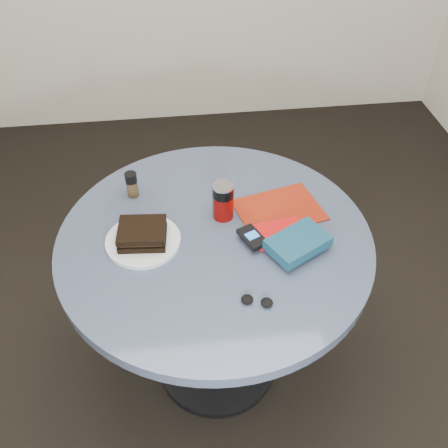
{
  "coord_description": "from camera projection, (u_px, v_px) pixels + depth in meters",
  "views": [
    {
      "loc": [
        -0.11,
        -1.12,
        1.86
      ],
      "look_at": [
        0.03,
        0.0,
        0.8
      ],
      "focal_mm": 40.0,
      "sensor_mm": 36.0,
      "label": 1
    }
  ],
  "objects": [
    {
      "name": "ground",
      "position": [
        217.0,
        364.0,
        2.09
      ],
      "size": [
        4.0,
        4.0,
        0.0
      ],
      "primitive_type": "plane",
      "color": "black",
      "rests_on": "ground"
    },
    {
      "name": "magazine",
      "position": [
        279.0,
        210.0,
        1.67
      ],
      "size": [
        0.31,
        0.26,
        0.0
      ],
      "primitive_type": "cube",
      "rotation": [
        0.0,
        0.0,
        0.24
      ],
      "color": "maroon",
      "rests_on": "table"
    },
    {
      "name": "red_book",
      "position": [
        278.0,
        233.0,
        1.57
      ],
      "size": [
        0.18,
        0.13,
        0.01
      ],
      "primitive_type": "cube",
      "rotation": [
        0.0,
        0.0,
        0.17
      ],
      "color": "red",
      "rests_on": "magazine"
    },
    {
      "name": "pepper_grinder",
      "position": [
        132.0,
        184.0,
        1.69
      ],
      "size": [
        0.05,
        0.05,
        0.09
      ],
      "color": "#45351D",
      "rests_on": "table"
    },
    {
      "name": "mp3_player",
      "position": [
        252.0,
        237.0,
        1.54
      ],
      "size": [
        0.09,
        0.11,
        0.02
      ],
      "color": "black",
      "rests_on": "red_book"
    },
    {
      "name": "sandwich",
      "position": [
        142.0,
        234.0,
        1.53
      ],
      "size": [
        0.15,
        0.13,
        0.05
      ],
      "color": "black",
      "rests_on": "plate"
    },
    {
      "name": "headphones",
      "position": [
        257.0,
        301.0,
        1.38
      ],
      "size": [
        0.1,
        0.06,
        0.02
      ],
      "color": "black",
      "rests_on": "table"
    },
    {
      "name": "soda_can",
      "position": [
        223.0,
        201.0,
        1.6
      ],
      "size": [
        0.07,
        0.07,
        0.13
      ],
      "color": "#730805",
      "rests_on": "table"
    },
    {
      "name": "novel",
      "position": [
        298.0,
        243.0,
        1.51
      ],
      "size": [
        0.22,
        0.19,
        0.04
      ],
      "primitive_type": "cube",
      "rotation": [
        0.0,
        0.0,
        0.51
      ],
      "color": "navy",
      "rests_on": "red_book"
    },
    {
      "name": "plate",
      "position": [
        143.0,
        241.0,
        1.55
      ],
      "size": [
        0.28,
        0.28,
        0.01
      ],
      "primitive_type": "cylinder",
      "rotation": [
        0.0,
        0.0,
        -0.24
      ],
      "color": "silver",
      "rests_on": "table"
    },
    {
      "name": "table",
      "position": [
        215.0,
        271.0,
        1.69
      ],
      "size": [
        1.0,
        1.0,
        0.75
      ],
      "color": "black",
      "rests_on": "ground"
    }
  ]
}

